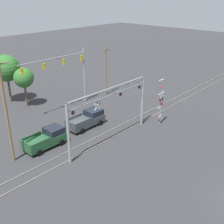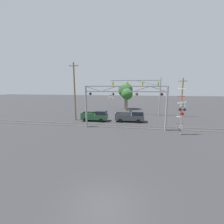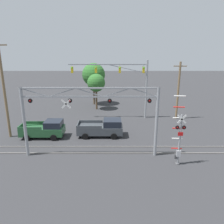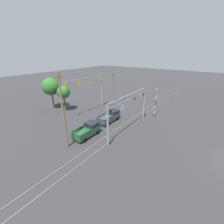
{
  "view_description": "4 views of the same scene",
  "coord_description": "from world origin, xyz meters",
  "px_view_note": "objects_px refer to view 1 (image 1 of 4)",
  "views": [
    {
      "loc": [
        -21.05,
        -4.18,
        16.16
      ],
      "look_at": [
        -0.92,
        14.2,
        4.3
      ],
      "focal_mm": 45.0,
      "sensor_mm": 36.0,
      "label": 1
    },
    {
      "loc": [
        1.59,
        -6.93,
        6.43
      ],
      "look_at": [
        -2.31,
        17.76,
        2.12
      ],
      "focal_mm": 24.0,
      "sensor_mm": 36.0,
      "label": 2
    },
    {
      "loc": [
        1.96,
        -3.49,
        9.66
      ],
      "look_at": [
        1.99,
        17.91,
        3.51
      ],
      "focal_mm": 35.0,
      "sensor_mm": 36.0,
      "label": 3
    },
    {
      "loc": [
        -20.79,
        3.95,
        12.92
      ],
      "look_at": [
        -2.29,
        17.29,
        3.65
      ],
      "focal_mm": 24.0,
      "sensor_mm": 36.0,
      "label": 4
    }
  ],
  "objects_px": {
    "background_tree_far_left_verge": "(24,78)",
    "utility_pole_right": "(106,70)",
    "crossing_gantry": "(110,107)",
    "utility_pole_left": "(6,112)",
    "pickup_truck_lead": "(87,119)",
    "background_tree_beyond_span": "(6,68)",
    "crossing_signal_mast": "(160,108)",
    "pickup_truck_following": "(47,139)",
    "traffic_signal_span": "(70,68)"
  },
  "relations": [
    {
      "from": "pickup_truck_lead",
      "to": "utility_pole_left",
      "type": "height_order",
      "value": "utility_pole_left"
    },
    {
      "from": "pickup_truck_lead",
      "to": "utility_pole_left",
      "type": "bearing_deg",
      "value": -178.56
    },
    {
      "from": "crossing_signal_mast",
      "to": "background_tree_far_left_verge",
      "type": "distance_m",
      "value": 20.2
    },
    {
      "from": "background_tree_far_left_verge",
      "to": "utility_pole_left",
      "type": "bearing_deg",
      "value": -127.14
    },
    {
      "from": "pickup_truck_following",
      "to": "utility_pole_left",
      "type": "height_order",
      "value": "utility_pole_left"
    },
    {
      "from": "pickup_truck_following",
      "to": "utility_pole_right",
      "type": "relative_size",
      "value": 0.59
    },
    {
      "from": "pickup_truck_lead",
      "to": "crossing_gantry",
      "type": "bearing_deg",
      "value": -100.26
    },
    {
      "from": "background_tree_beyond_span",
      "to": "utility_pole_left",
      "type": "bearing_deg",
      "value": -118.48
    },
    {
      "from": "pickup_truck_lead",
      "to": "utility_pole_right",
      "type": "height_order",
      "value": "utility_pole_right"
    },
    {
      "from": "background_tree_beyond_span",
      "to": "background_tree_far_left_verge",
      "type": "bearing_deg",
      "value": -79.01
    },
    {
      "from": "traffic_signal_span",
      "to": "pickup_truck_lead",
      "type": "bearing_deg",
      "value": -114.7
    },
    {
      "from": "pickup_truck_lead",
      "to": "background_tree_far_left_verge",
      "type": "distance_m",
      "value": 12.35
    },
    {
      "from": "utility_pole_right",
      "to": "background_tree_beyond_span",
      "type": "height_order",
      "value": "utility_pole_right"
    },
    {
      "from": "crossing_signal_mast",
      "to": "pickup_truck_lead",
      "type": "relative_size",
      "value": 1.19
    },
    {
      "from": "pickup_truck_following",
      "to": "utility_pole_left",
      "type": "distance_m",
      "value": 6.09
    },
    {
      "from": "utility_pole_right",
      "to": "background_tree_beyond_span",
      "type": "xyz_separation_m",
      "value": [
        -12.54,
        8.76,
        1.17
      ]
    },
    {
      "from": "background_tree_beyond_span",
      "to": "traffic_signal_span",
      "type": "bearing_deg",
      "value": -57.58
    },
    {
      "from": "traffic_signal_span",
      "to": "utility_pole_right",
      "type": "distance_m",
      "value": 7.4
    },
    {
      "from": "traffic_signal_span",
      "to": "utility_pole_right",
      "type": "xyz_separation_m",
      "value": [
        7.21,
        -0.36,
        -1.61
      ]
    },
    {
      "from": "crossing_signal_mast",
      "to": "traffic_signal_span",
      "type": "relative_size",
      "value": 0.56
    },
    {
      "from": "utility_pole_left",
      "to": "utility_pole_right",
      "type": "relative_size",
      "value": 1.32
    },
    {
      "from": "crossing_gantry",
      "to": "utility_pole_left",
      "type": "height_order",
      "value": "utility_pole_left"
    },
    {
      "from": "utility_pole_left",
      "to": "background_tree_beyond_span",
      "type": "height_order",
      "value": "utility_pole_left"
    },
    {
      "from": "background_tree_beyond_span",
      "to": "pickup_truck_following",
      "type": "bearing_deg",
      "value": -105.6
    },
    {
      "from": "crossing_gantry",
      "to": "utility_pole_right",
      "type": "bearing_deg",
      "value": 45.23
    },
    {
      "from": "utility_pole_right",
      "to": "background_tree_far_left_verge",
      "type": "bearing_deg",
      "value": 156.12
    },
    {
      "from": "utility_pole_left",
      "to": "background_tree_beyond_span",
      "type": "relative_size",
      "value": 1.45
    },
    {
      "from": "utility_pole_left",
      "to": "crossing_signal_mast",
      "type": "bearing_deg",
      "value": -19.87
    },
    {
      "from": "utility_pole_left",
      "to": "background_tree_far_left_verge",
      "type": "height_order",
      "value": "utility_pole_left"
    },
    {
      "from": "crossing_signal_mast",
      "to": "traffic_signal_span",
      "type": "height_order",
      "value": "traffic_signal_span"
    },
    {
      "from": "traffic_signal_span",
      "to": "background_tree_far_left_verge",
      "type": "height_order",
      "value": "traffic_signal_span"
    },
    {
      "from": "utility_pole_left",
      "to": "utility_pole_right",
      "type": "height_order",
      "value": "utility_pole_left"
    },
    {
      "from": "utility_pole_right",
      "to": "background_tree_far_left_verge",
      "type": "xyz_separation_m",
      "value": [
        -11.86,
        5.25,
        0.22
      ]
    },
    {
      "from": "pickup_truck_following",
      "to": "utility_pole_right",
      "type": "xyz_separation_m",
      "value": [
        16.91,
        6.91,
        3.22
      ]
    },
    {
      "from": "background_tree_beyond_span",
      "to": "utility_pole_right",
      "type": "bearing_deg",
      "value": -34.93
    },
    {
      "from": "crossing_signal_mast",
      "to": "traffic_signal_span",
      "type": "distance_m",
      "value": 14.34
    },
    {
      "from": "background_tree_far_left_verge",
      "to": "utility_pole_right",
      "type": "bearing_deg",
      "value": -23.88
    },
    {
      "from": "crossing_signal_mast",
      "to": "pickup_truck_following",
      "type": "height_order",
      "value": "crossing_signal_mast"
    },
    {
      "from": "crossing_signal_mast",
      "to": "background_tree_beyond_span",
      "type": "relative_size",
      "value": 0.83
    },
    {
      "from": "utility_pole_left",
      "to": "utility_pole_right",
      "type": "distance_m",
      "value": 22.08
    },
    {
      "from": "pickup_truck_lead",
      "to": "background_tree_beyond_span",
      "type": "distance_m",
      "value": 16.04
    },
    {
      "from": "utility_pole_right",
      "to": "background_tree_beyond_span",
      "type": "bearing_deg",
      "value": 145.07
    },
    {
      "from": "utility_pole_right",
      "to": "utility_pole_left",
      "type": "bearing_deg",
      "value": -162.07
    },
    {
      "from": "crossing_gantry",
      "to": "crossing_signal_mast",
      "type": "relative_size",
      "value": 2.01
    },
    {
      "from": "pickup_truck_lead",
      "to": "background_tree_beyond_span",
      "type": "relative_size",
      "value": 0.7
    },
    {
      "from": "traffic_signal_span",
      "to": "pickup_truck_lead",
      "type": "distance_m",
      "value": 8.99
    },
    {
      "from": "crossing_gantry",
      "to": "traffic_signal_span",
      "type": "height_order",
      "value": "traffic_signal_span"
    },
    {
      "from": "crossing_signal_mast",
      "to": "utility_pole_left",
      "type": "height_order",
      "value": "utility_pole_left"
    },
    {
      "from": "crossing_gantry",
      "to": "background_tree_far_left_verge",
      "type": "xyz_separation_m",
      "value": [
        -0.61,
        16.59,
        0.11
      ]
    },
    {
      "from": "utility_pole_right",
      "to": "background_tree_far_left_verge",
      "type": "distance_m",
      "value": 12.97
    }
  ]
}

